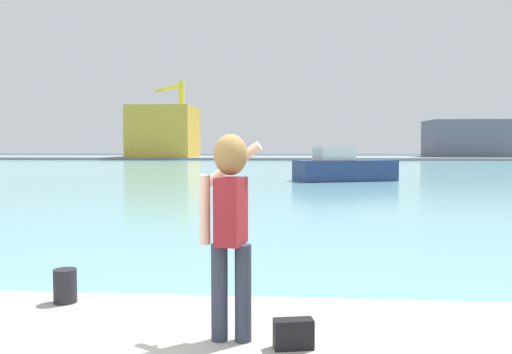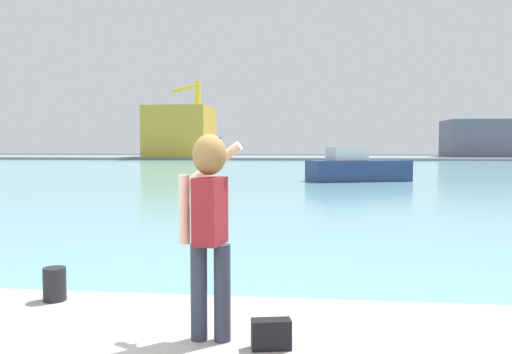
{
  "view_description": "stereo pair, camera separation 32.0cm",
  "coord_description": "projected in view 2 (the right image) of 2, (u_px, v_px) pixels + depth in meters",
  "views": [
    {
      "loc": [
        1.42,
        -3.56,
        2.34
      ],
      "look_at": [
        0.67,
        5.88,
        1.78
      ],
      "focal_mm": 36.43,
      "sensor_mm": 36.0,
      "label": 1
    },
    {
      "loc": [
        1.74,
        -3.53,
        2.34
      ],
      "look_at": [
        0.67,
        5.88,
        1.78
      ],
      "focal_mm": 36.43,
      "sensor_mm": 36.0,
      "label": 2
    }
  ],
  "objects": [
    {
      "name": "warehouse_right",
      "position": [
        486.0,
        139.0,
        92.88
      ],
      "size": [
        14.19,
        9.57,
        6.6
      ],
      "primitive_type": "cube",
      "color": "slate",
      "rests_on": "far_shore_dock"
    },
    {
      "name": "handbag",
      "position": [
        271.0,
        334.0,
        4.2
      ],
      "size": [
        0.34,
        0.2,
        0.24
      ],
      "primitive_type": "cube",
      "rotation": [
        0.0,
        0.0,
        0.21
      ],
      "color": "black",
      "rests_on": "quay_promenade"
    },
    {
      "name": "far_shore_dock",
      "position": [
        306.0,
        158.0,
        95.07
      ],
      "size": [
        140.0,
        20.0,
        0.44
      ],
      "primitive_type": "cube",
      "color": "gray",
      "rests_on": "ground_plane"
    },
    {
      "name": "ground_plane",
      "position": [
        298.0,
        169.0,
        53.43
      ],
      "size": [
        220.0,
        220.0,
        0.0
      ],
      "primitive_type": "plane",
      "color": "#334751"
    },
    {
      "name": "boat_moored",
      "position": [
        357.0,
        168.0,
        34.64
      ],
      "size": [
        7.12,
        4.65,
        2.27
      ],
      "rotation": [
        0.0,
        0.0,
        0.35
      ],
      "color": "navy",
      "rests_on": "harbor_water"
    },
    {
      "name": "person_photographer",
      "position": [
        209.0,
        215.0,
        4.33
      ],
      "size": [
        0.53,
        0.56,
        1.74
      ],
      "rotation": [
        0.0,
        0.0,
        1.39
      ],
      "color": "#2D3342",
      "rests_on": "quay_promenade"
    },
    {
      "name": "harbor_bollard",
      "position": [
        55.0,
        284.0,
        5.51
      ],
      "size": [
        0.24,
        0.24,
        0.35
      ],
      "primitive_type": "cylinder",
      "color": "black",
      "rests_on": "quay_promenade"
    },
    {
      "name": "port_crane",
      "position": [
        194.0,
        110.0,
        95.48
      ],
      "size": [
        7.86,
        9.63,
        13.69
      ],
      "color": "yellow",
      "rests_on": "far_shore_dock"
    },
    {
      "name": "harbor_water",
      "position": [
        299.0,
        168.0,
        55.41
      ],
      "size": [
        140.0,
        100.0,
        0.02
      ],
      "primitive_type": "cube",
      "color": "#6BA8B2",
      "rests_on": "ground_plane"
    },
    {
      "name": "warehouse_left",
      "position": [
        180.0,
        132.0,
        93.79
      ],
      "size": [
        11.08,
        11.55,
        8.99
      ],
      "primitive_type": "cube",
      "color": "gold",
      "rests_on": "far_shore_dock"
    }
  ]
}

